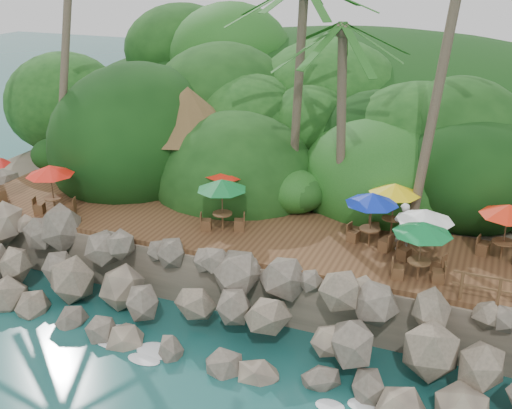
% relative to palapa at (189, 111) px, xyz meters
% --- Properties ---
extents(ground, '(140.00, 140.00, 0.00)m').
position_rel_palapa_xyz_m(ground, '(4.81, -9.72, -5.79)').
color(ground, '#19514F').
rests_on(ground, ground).
extents(land_base, '(32.00, 25.20, 2.10)m').
position_rel_palapa_xyz_m(land_base, '(4.81, 6.28, -4.74)').
color(land_base, gray).
rests_on(land_base, ground).
extents(jungle_hill, '(44.80, 28.00, 15.40)m').
position_rel_palapa_xyz_m(jungle_hill, '(4.81, 13.78, -5.79)').
color(jungle_hill, '#143811').
rests_on(jungle_hill, ground).
extents(seawall, '(29.00, 4.00, 2.30)m').
position_rel_palapa_xyz_m(seawall, '(4.81, -7.72, -4.64)').
color(seawall, gray).
rests_on(seawall, ground).
extents(terrace, '(26.00, 5.00, 0.20)m').
position_rel_palapa_xyz_m(terrace, '(4.81, -3.72, -3.59)').
color(terrace, brown).
rests_on(terrace, land_base).
extents(jungle_foliage, '(44.00, 16.00, 12.00)m').
position_rel_palapa_xyz_m(jungle_foliage, '(4.81, 5.28, -5.79)').
color(jungle_foliage, '#143811').
rests_on(jungle_foliage, ground).
extents(foam_line, '(25.20, 0.80, 0.06)m').
position_rel_palapa_xyz_m(foam_line, '(4.81, -9.42, -5.76)').
color(foam_line, white).
rests_on(foam_line, ground).
extents(palapa, '(5.01, 5.01, 4.60)m').
position_rel_palapa_xyz_m(palapa, '(0.00, 0.00, 0.00)').
color(palapa, brown).
rests_on(palapa, ground).
extents(dining_clusters, '(25.55, 5.15, 2.12)m').
position_rel_palapa_xyz_m(dining_clusters, '(5.98, -3.75, -1.73)').
color(dining_clusters, brown).
rests_on(dining_clusters, terrace).
extents(waiter, '(0.78, 0.64, 1.85)m').
position_rel_palapa_xyz_m(waiter, '(10.37, -3.25, -2.57)').
color(waiter, silver).
rests_on(waiter, terrace).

